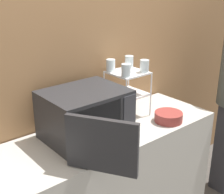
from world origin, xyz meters
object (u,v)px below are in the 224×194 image
object	(u,v)px
glass_back_right	(129,62)
glass_front_right	(144,66)
dish_rack	(128,84)
glass_front_left	(126,70)
bowl	(168,117)
microwave	(86,116)
glass_back_left	(111,65)

from	to	relation	value
glass_back_right	glass_front_right	bearing A→B (deg)	-90.21
glass_front_right	dish_rack	bearing A→B (deg)	136.92
glass_front_left	glass_front_right	distance (m)	0.17
glass_front_right	bowl	world-z (taller)	glass_front_right
microwave	glass_back_right	world-z (taller)	glass_back_right
microwave	glass_back_left	xyz separation A→B (m)	(0.36, 0.19, 0.22)
glass_back_right	bowl	distance (m)	0.49
glass_back_right	glass_back_left	distance (m)	0.17
bowl	glass_back_left	bearing A→B (deg)	122.74
dish_rack	glass_back_right	size ratio (longest dim) A/B	3.79
glass_front_left	bowl	distance (m)	0.46
microwave	bowl	xyz separation A→B (m)	(0.59, -0.17, -0.12)
microwave	glass_back_right	distance (m)	0.60
dish_rack	glass_back_left	size ratio (longest dim) A/B	3.79
glass_front_left	glass_back_left	xyz separation A→B (m)	(0.00, 0.16, 0.00)
glass_back_right	bowl	xyz separation A→B (m)	(0.06, -0.35, -0.34)
glass_front_left	glass_back_left	world-z (taller)	same
glass_front_right	glass_back_left	distance (m)	0.24
glass_front_left	bowl	size ratio (longest dim) A/B	0.44
bowl	microwave	bearing A→B (deg)	164.25
dish_rack	glass_back_left	world-z (taller)	glass_back_left
glass_front_right	bowl	distance (m)	0.40
glass_back_right	glass_front_left	bearing A→B (deg)	-137.82
glass_front_left	glass_front_right	xyz separation A→B (m)	(0.17, -0.00, 0.00)
microwave	glass_front_right	xyz separation A→B (m)	(0.53, 0.03, 0.22)
glass_back_right	bowl	bearing A→B (deg)	-80.51
glass_back_right	bowl	world-z (taller)	glass_back_right
microwave	dish_rack	distance (m)	0.47
glass_back_right	glass_back_left	bearing A→B (deg)	178.15
microwave	glass_front_left	size ratio (longest dim) A/B	8.50
dish_rack	bowl	world-z (taller)	dish_rack
glass_front_right	microwave	bearing A→B (deg)	-176.85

